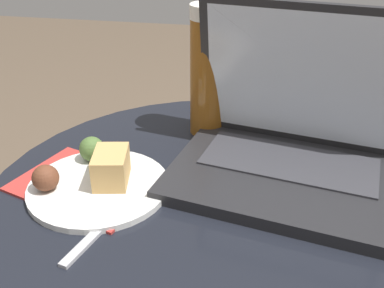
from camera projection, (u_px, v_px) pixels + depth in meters
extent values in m
cylinder|color=black|center=(223.00, 200.00, 0.63)|extent=(0.67, 0.67, 0.02)
cube|color=#B7332D|center=(86.00, 185.00, 0.64)|extent=(0.23, 0.19, 0.00)
cube|color=#232326|center=(284.00, 179.00, 0.64)|extent=(0.36, 0.28, 0.02)
cube|color=#333338|center=(289.00, 161.00, 0.67)|extent=(0.27, 0.15, 0.00)
cube|color=#232326|center=(305.00, 78.00, 0.67)|extent=(0.33, 0.10, 0.22)
cube|color=silver|center=(304.00, 78.00, 0.66)|extent=(0.30, 0.09, 0.20)
cylinder|color=brown|center=(209.00, 78.00, 0.75)|extent=(0.06, 0.06, 0.20)
cylinder|color=white|center=(210.00, 11.00, 0.70)|extent=(0.06, 0.06, 0.02)
cylinder|color=silver|center=(99.00, 187.00, 0.63)|extent=(0.20, 0.20, 0.01)
cube|color=tan|center=(111.00, 167.00, 0.63)|extent=(0.06, 0.07, 0.05)
sphere|color=#4C6B33|center=(92.00, 149.00, 0.68)|extent=(0.04, 0.04, 0.04)
sphere|color=brown|center=(46.00, 178.00, 0.61)|extent=(0.04, 0.04, 0.04)
cube|color=#B2B2B7|center=(95.00, 234.00, 0.55)|extent=(0.04, 0.12, 0.00)
cube|color=#B2B2B7|center=(133.00, 196.00, 0.62)|extent=(0.04, 0.06, 0.00)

